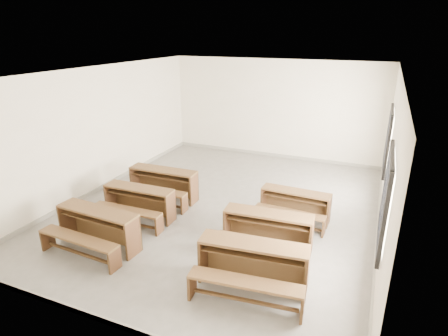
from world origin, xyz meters
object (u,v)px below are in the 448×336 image
at_px(desk_set_0, 97,226).
at_px(desk_set_5, 295,203).
at_px(desk_set_2, 163,182).
at_px(desk_set_4, 267,229).
at_px(desk_set_1, 138,201).
at_px(desk_set_3, 252,263).

xyz_separation_m(desk_set_0, desk_set_5, (3.30, 2.61, -0.05)).
xyz_separation_m(desk_set_2, desk_set_4, (3.10, -1.22, -0.01)).
bearing_deg(desk_set_0, desk_set_1, 91.67).
height_order(desk_set_1, desk_set_5, desk_set_1).
distance_m(desk_set_1, desk_set_5, 3.51).
bearing_deg(desk_set_0, desk_set_2, 93.33).
xyz_separation_m(desk_set_0, desk_set_1, (0.03, 1.33, -0.03)).
bearing_deg(desk_set_1, desk_set_5, 20.06).
distance_m(desk_set_0, desk_set_5, 4.21).
distance_m(desk_set_1, desk_set_3, 3.43).
distance_m(desk_set_0, desk_set_1, 1.33).
bearing_deg(desk_set_4, desk_set_0, -163.15).
distance_m(desk_set_0, desk_set_4, 3.31).
relative_size(desk_set_0, desk_set_2, 1.01).
bearing_deg(desk_set_2, desk_set_1, -89.22).
xyz_separation_m(desk_set_3, desk_set_4, (-0.11, 1.20, -0.02)).
height_order(desk_set_0, desk_set_3, desk_set_3).
height_order(desk_set_1, desk_set_2, desk_set_2).
xyz_separation_m(desk_set_4, desk_set_5, (0.21, 1.41, -0.05)).
height_order(desk_set_0, desk_set_1, desk_set_0).
xyz_separation_m(desk_set_0, desk_set_2, (-0.01, 2.42, 0.00)).
xyz_separation_m(desk_set_0, desk_set_4, (3.09, 1.20, -0.01)).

